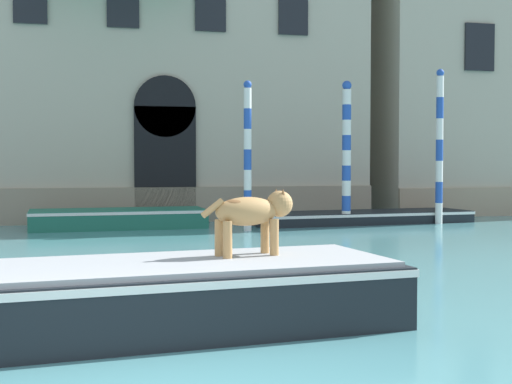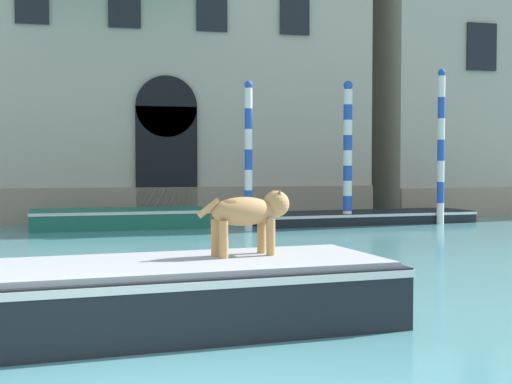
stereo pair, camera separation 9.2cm
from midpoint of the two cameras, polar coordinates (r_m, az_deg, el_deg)
boat_foreground at (r=7.80m, az=-14.98°, el=-8.32°), size 7.47×2.71×0.75m
dog_on_deck at (r=8.31m, az=-0.19°, el=-1.63°), size 1.14×0.51×0.77m
boat_moored_near_palazzo at (r=20.18m, az=-10.73°, el=-2.06°), size 4.87×1.95×0.53m
boat_moored_far at (r=21.68m, az=8.62°, el=-1.98°), size 6.95×2.39×0.35m
mooring_pole_0 at (r=18.99m, az=-0.47°, el=2.96°), size 0.22×0.22×4.00m
mooring_pole_1 at (r=20.57m, az=7.47°, el=3.12°), size 0.26×0.26×4.16m
mooring_pole_2 at (r=21.77m, az=14.70°, el=3.57°), size 0.22×0.22×4.58m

